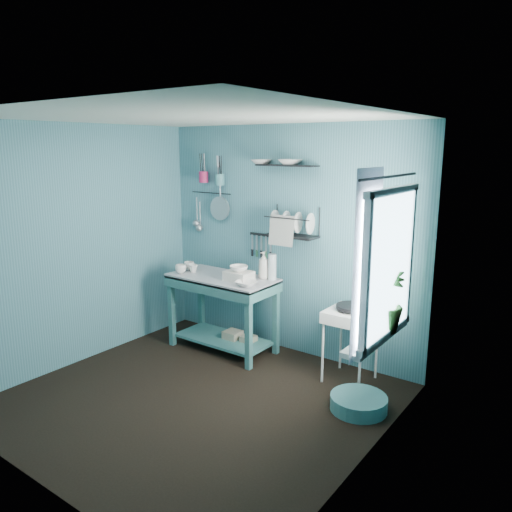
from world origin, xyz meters
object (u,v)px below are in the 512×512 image
Objects in this scene: frying_pan at (352,307)px; work_counter at (223,313)px; hotplate_stand at (350,346)px; utensil_cup_magenta at (204,177)px; water_bottle at (272,267)px; floor_basin at (359,403)px; storage_tin_small at (248,344)px; mug_mid at (193,269)px; soap_bottle at (264,265)px; dish_rack at (292,222)px; mug_right at (189,266)px; wash_tub at (239,276)px; potted_plant at (384,300)px; mug_left at (181,269)px; storage_tin_large at (233,340)px; colander at (220,208)px; utensil_cup_teal at (220,180)px.

work_counter is at bearing -174.93° from frying_pan.
utensil_cup_magenta is (-2.09, 0.24, 1.55)m from hotplate_stand.
water_bottle is at bearing 174.98° from frying_pan.
frying_pan is 0.60× the size of floor_basin.
mug_mid is at bearing -168.37° from storage_tin_small.
soap_bottle is 0.57m from dish_rack.
soap_bottle is 2.30× the size of utensil_cup_magenta.
water_bottle is at bearing 156.59° from floor_basin.
frying_pan is at bearing 3.81° from mug_right.
water_bottle is 0.56× the size of floor_basin.
frying_pan is at bearing 124.05° from floor_basin.
work_counter is 0.54m from wash_tub.
potted_plant is at bearing -47.98° from hotplate_stand.
work_counter is at bearing -157.07° from water_bottle.
mug_left is 0.16m from mug_right.
storage_tin_large is at bearing 12.91° from mug_mid.
wash_tub is 0.98m from colander.
storage_tin_small is (0.78, 0.24, -0.80)m from mug_left.
mug_left is 0.14m from mug_mid.
hotplate_stand is (1.98, 0.29, -0.54)m from mug_left.
water_bottle is 1.06m from colander.
floor_basin is (2.31, -0.19, -0.84)m from mug_left.
floor_basin is at bearing -15.58° from work_counter.
mug_left reaches higher than hotplate_stand.
mug_mid is (-0.38, -0.06, 0.47)m from work_counter.
potted_plant is at bearing -20.24° from colander.
mug_mid is at bearing -26.57° from mug_right.
dish_rack reaches higher than mug_right.
utensil_cup_magenta is at bearing 154.44° from storage_tin_large.
frying_pan reaches higher than storage_tin_large.
utensil_cup_teal is at bearing 0.00° from utensil_cup_magenta.
soap_bottle is 0.92m from storage_tin_small.
utensil_cup_teal is 2.67m from potted_plant.
mug_mid is 0.45× the size of storage_tin_large.
utensil_cup_teal is 0.34m from colander.
utensil_cup_teal is at bearing 176.53° from dish_rack.
wash_tub is 1.88m from potted_plant.
mug_right reaches higher than storage_tin_large.
water_bottle is at bearing 18.08° from work_counter.
storage_tin_large is at bearing 21.72° from work_counter.
wash_tub is 0.56× the size of floor_basin.
utensil_cup_magenta is 0.25m from utensil_cup_teal.
wash_tub is (0.73, 0.14, 0.00)m from mug_left.
mug_mid reaches higher than storage_tin_large.
frying_pan is 1.07× the size of colander.
colander reaches higher than frying_pan.
colander is 1.40× the size of storage_tin_small.
floor_basin is at bearing -21.21° from soap_bottle.
potted_plant is (0.56, -0.62, 0.33)m from frying_pan.
potted_plant is 2.10m from storage_tin_small.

